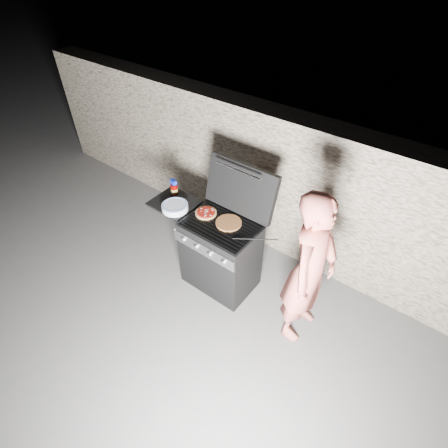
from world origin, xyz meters
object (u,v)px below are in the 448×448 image
Objects in this scene: gas_grill at (204,245)px; person at (310,271)px; pizza_topped at (206,213)px; sauce_jar at (174,189)px.

person is at bearing 1.17° from gas_grill.
pizza_topped is 0.13× the size of person.
person reaches higher than gas_grill.
sauce_jar is at bearing 86.20° from person.
pizza_topped is 0.55m from sauce_jar.
sauce_jar reaches higher than pizza_topped.
gas_grill is at bearing -13.43° from sauce_jar.
gas_grill is 0.47m from pizza_topped.
person reaches higher than sauce_jar.
pizza_topped is 1.28m from person.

